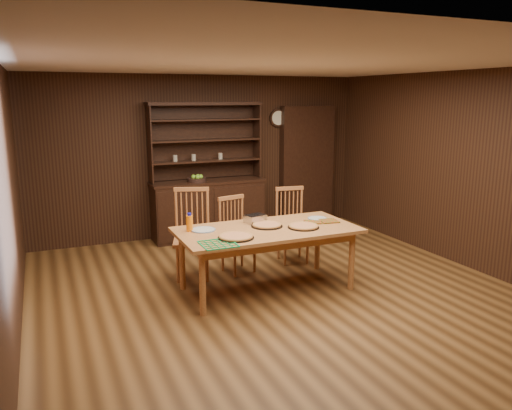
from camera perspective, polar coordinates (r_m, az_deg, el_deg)
name	(u,v)px	position (r m, az deg, el deg)	size (l,w,h in m)	color
floor	(283,297)	(5.85, 3.16, -10.41)	(6.00, 6.00, 0.00)	brown
room_shell	(285,160)	(5.44, 3.35, 5.12)	(6.00, 6.00, 6.00)	white
china_hutch	(208,201)	(8.12, -5.53, 0.43)	(1.84, 0.52, 2.17)	black
doorway	(307,166)	(8.93, 5.82, 4.46)	(1.00, 0.18, 2.10)	black
wall_clock	(278,118)	(8.65, 2.52, 9.91)	(0.30, 0.05, 0.30)	black
dining_table	(267,234)	(5.84, 1.27, -3.37)	(2.10, 1.05, 0.75)	#CD8A47
chair_left	(192,230)	(6.37, -7.30, -2.85)	(0.58, 0.57, 1.13)	#BB6C40
chair_center	(235,232)	(6.53, -2.38, -3.08)	(0.48, 0.47, 0.99)	#BB6C40
chair_right	(291,222)	(6.95, 4.05, -1.97)	(0.48, 0.46, 1.03)	#BB6C40
pizza_left	(236,237)	(5.43, -2.31, -3.63)	(0.40, 0.40, 0.04)	black
pizza_right	(303,226)	(5.88, 5.44, -2.44)	(0.37, 0.37, 0.04)	black
pizza_center	(267,225)	(5.91, 1.25, -2.30)	(0.37, 0.37, 0.04)	black
cooling_rack	(218,244)	(5.21, -4.34, -4.44)	(0.35, 0.35, 0.02)	#0CA654
plate_left	(203,230)	(5.76, -6.04, -2.84)	(0.28, 0.28, 0.02)	beige
plate_right	(317,218)	(6.31, 7.00, -1.53)	(0.24, 0.24, 0.02)	beige
foil_dish	(255,219)	(6.08, -0.10, -1.58)	(0.24, 0.17, 0.10)	silver
juice_bottle	(190,223)	(5.73, -7.61, -2.05)	(0.08, 0.08, 0.21)	orange
pot_holder_a	(329,221)	(6.20, 8.32, -1.82)	(0.21, 0.21, 0.02)	red
pot_holder_b	(313,222)	(6.13, 6.52, -1.94)	(0.19, 0.19, 0.01)	red
fruit_bowl	(197,179)	(7.93, -6.77, 2.96)	(0.30, 0.30, 0.12)	black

